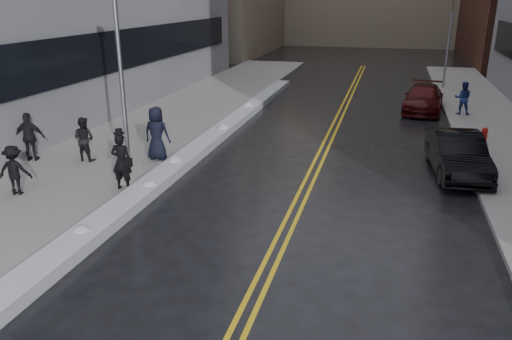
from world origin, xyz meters
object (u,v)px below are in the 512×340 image
Objects in this scene: lamppost at (124,113)px; pedestrian_e at (14,170)px; pedestrian_fedora at (122,162)px; pedestrian_east at (463,98)px; pedestrian_b at (84,139)px; fire_hydrant at (484,135)px; traffic_signal at (449,39)px; pedestrian_d at (30,137)px; car_maroon at (424,98)px; car_black at (457,154)px; pedestrian_c at (157,133)px.

lamppost reaches higher than pedestrian_e.
pedestrian_fedora is 1.08× the size of pedestrian_east.
fire_hydrant is at bearing -154.94° from pedestrian_b.
fire_hydrant is 18.18m from pedestrian_e.
traffic_signal is at bearing -135.23° from pedestrian_e.
pedestrian_d is at bearing -72.83° from pedestrian_e.
lamppost reaches higher than pedestrian_b.
lamppost is 5.11m from pedestrian_d.
pedestrian_e is 0.92× the size of pedestrian_east.
car_maroon is at bearing -127.38° from pedestrian_fedora.
pedestrian_fedora is at bearing 144.10° from pedestrian_d.
lamppost is 14.81m from fire_hydrant.
fire_hydrant is (12.30, 8.00, -1.98)m from lamppost.
fire_hydrant is at bearing -148.91° from pedestrian_fedora.
lamppost reaches higher than car_black.
pedestrian_b is 2.04m from pedestrian_d.
traffic_signal reaches higher than car_black.
fire_hydrant is at bearing -87.95° from traffic_signal.
pedestrian_fedora reaches higher than pedestrian_b.
car_black is at bearing -111.08° from fire_hydrant.
pedestrian_b is at bearing -105.93° from pedestrian_e.
pedestrian_east is (14.85, 12.04, 0.02)m from pedestrian_b.
car_black is at bearing -167.55° from pedestrian_b.
pedestrian_d is 0.38× the size of car_maroon.
pedestrian_fedora is 0.38× the size of car_maroon.
pedestrian_b is at bearing -128.73° from car_maroon.
pedestrian_d is at bearing -24.26° from pedestrian_fedora.
lamppost is 24.98m from traffic_signal.
traffic_signal is 8.59m from pedestrian_east.
pedestrian_fedora reaches higher than pedestrian_d.
fire_hydrant is 16.36m from pedestrian_b.
lamppost is 2.89m from pedestrian_c.
lamppost is 1.65× the size of car_black.
pedestrian_c reaches higher than pedestrian_east.
pedestrian_c is at bearing -177.42° from car_black.
pedestrian_c is at bearing -156.37° from fire_hydrant.
pedestrian_b is (-2.90, 2.34, -0.09)m from pedestrian_fedora.
pedestrian_c is 0.45× the size of car_black.
pedestrian_fedora is 18.33m from car_maroon.
lamppost is 3.85m from pedestrian_e.
pedestrian_b is 18.34m from car_maroon.
lamppost is 17.96m from car_maroon.
pedestrian_d is at bearing 18.35° from pedestrian_b.
pedestrian_b is 1.06× the size of pedestrian_e.
pedestrian_c is at bearing 46.18° from pedestrian_east.
pedestrian_c is at bearing 93.97° from lamppost.
pedestrian_c reaches higher than pedestrian_fedora.
lamppost is 11.69m from car_black.
pedestrian_c is 1.29× the size of pedestrian_e.
car_maroon is (-1.90, 0.95, -0.30)m from pedestrian_east.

